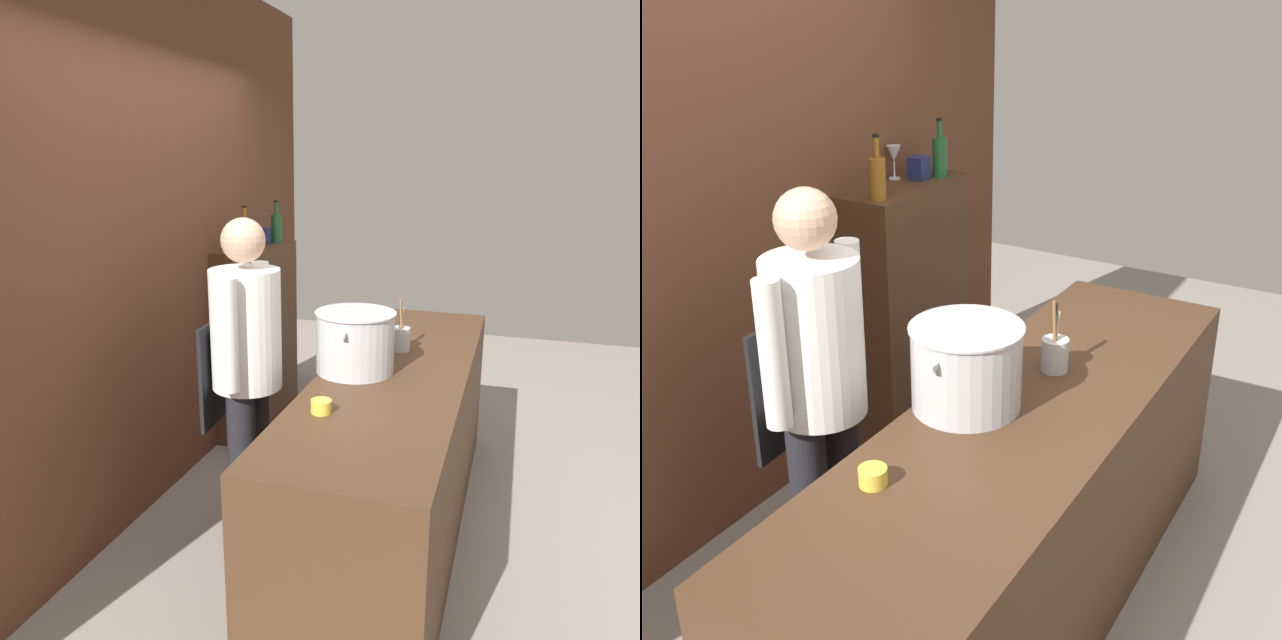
% 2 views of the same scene
% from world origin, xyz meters
% --- Properties ---
extents(ground_plane, '(8.00, 8.00, 0.00)m').
position_xyz_m(ground_plane, '(0.00, 0.00, 0.00)').
color(ground_plane, gray).
extents(brick_back_panel, '(4.40, 0.10, 3.00)m').
position_xyz_m(brick_back_panel, '(0.00, 1.40, 1.50)').
color(brick_back_panel, brown).
rests_on(brick_back_panel, ground_plane).
extents(prep_counter, '(2.50, 0.70, 0.90)m').
position_xyz_m(prep_counter, '(0.00, 0.00, 0.45)').
color(prep_counter, '#472D1C').
rests_on(prep_counter, ground_plane).
extents(bar_cabinet, '(0.76, 0.32, 1.33)m').
position_xyz_m(bar_cabinet, '(0.99, 1.19, 0.66)').
color(bar_cabinet, '#472D1C').
rests_on(bar_cabinet, ground_plane).
extents(chef, '(0.53, 0.37, 1.66)m').
position_xyz_m(chef, '(-0.31, 0.68, 0.96)').
color(chef, black).
rests_on(chef, ground_plane).
extents(stockpot_large, '(0.45, 0.40, 0.30)m').
position_xyz_m(stockpot_large, '(-0.10, 0.19, 1.05)').
color(stockpot_large, '#B7BABF').
rests_on(stockpot_large, prep_counter).
extents(utensil_crock, '(0.10, 0.10, 0.29)m').
position_xyz_m(utensil_crock, '(0.31, 0.04, 0.97)').
color(utensil_crock, '#B7BABF').
rests_on(utensil_crock, prep_counter).
extents(butter_jar, '(0.09, 0.09, 0.06)m').
position_xyz_m(butter_jar, '(-0.64, 0.19, 0.93)').
color(butter_jar, yellow).
rests_on(butter_jar, prep_counter).
extents(wine_bottle_amber, '(0.08, 0.08, 0.30)m').
position_xyz_m(wine_bottle_amber, '(0.68, 1.12, 1.44)').
color(wine_bottle_amber, '#8C5919').
rests_on(wine_bottle_amber, bar_cabinet).
extents(wine_bottle_green, '(0.07, 0.07, 0.30)m').
position_xyz_m(wine_bottle_green, '(1.21, 1.12, 1.44)').
color(wine_bottle_green, '#1E592D').
rests_on(wine_bottle_green, bar_cabinet).
extents(wine_glass_wide, '(0.07, 0.07, 0.17)m').
position_xyz_m(wine_glass_wide, '(1.06, 1.30, 1.45)').
color(wine_glass_wide, silver).
rests_on(wine_glass_wide, bar_cabinet).
extents(spice_tin_navy, '(0.09, 0.09, 0.12)m').
position_xyz_m(spice_tin_navy, '(1.11, 1.18, 1.39)').
color(spice_tin_navy, navy).
rests_on(spice_tin_navy, bar_cabinet).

